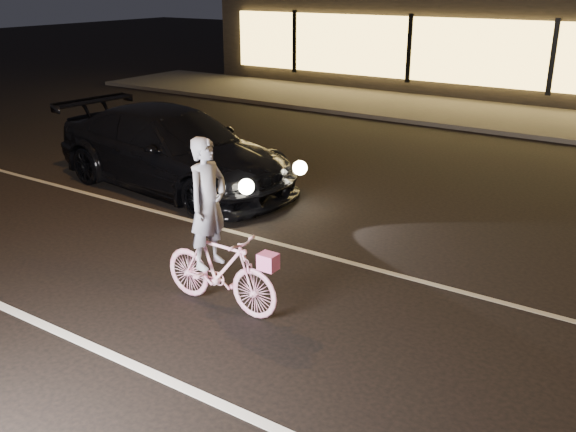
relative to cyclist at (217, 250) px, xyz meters
The scene contains 6 objects.
ground 0.83m from the cyclist, ahead, with size 90.00×90.00×0.00m, color black.
lane_stripe_near 1.71m from the cyclist, 76.25° to the right, with size 60.00×0.12×0.01m, color silver.
lane_stripe_far 2.17m from the cyclist, 79.67° to the left, with size 60.00×0.10×0.01m, color gray.
sidewalk 13.03m from the cyclist, 88.39° to the left, with size 30.00×4.00×0.12m, color #383533.
cyclist is the anchor object (origin of this frame).
sedan 4.89m from the cyclist, 139.31° to the left, with size 5.33×2.54×1.50m.
Camera 1 is at (4.22, -5.32, 3.76)m, focal length 40.00 mm.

